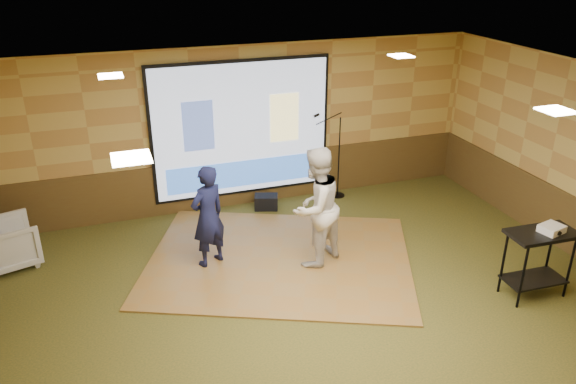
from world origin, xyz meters
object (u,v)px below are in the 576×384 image
object	(u,v)px
projector	(552,229)
projector_screen	(242,131)
av_table	(539,251)
banquet_chair	(8,244)
player_left	(208,216)
player_right	(316,207)
mic_stand	(336,173)
duffel_bag	(266,202)
dance_floor	(279,259)

from	to	relation	value
projector	projector_screen	bearing A→B (deg)	112.99
av_table	banquet_chair	world-z (taller)	av_table
player_left	banquet_chair	size ratio (longest dim) A/B	1.96
av_table	banquet_chair	size ratio (longest dim) A/B	1.22
player_right	mic_stand	xyz separation A→B (m)	(1.31, 2.22, -0.47)
projector	duffel_bag	distance (m)	4.97
mic_stand	duffel_bag	bearing A→B (deg)	-175.91
dance_floor	projector	distance (m)	3.97
projector_screen	banquet_chair	distance (m)	4.26
player_right	av_table	distance (m)	3.19
projector	mic_stand	bearing A→B (deg)	95.43
player_right	projector	distance (m)	3.28
banquet_chair	duffel_bag	size ratio (longest dim) A/B	1.92
dance_floor	projector	size ratio (longest dim) A/B	13.28
projector_screen	duffel_bag	bearing A→B (deg)	-44.06
duffel_bag	banquet_chair	bearing A→B (deg)	-171.59
mic_stand	av_table	bearing A→B (deg)	-71.70
av_table	projector_screen	bearing A→B (deg)	126.03
duffel_bag	av_table	bearing A→B (deg)	-54.93
player_left	projector	size ratio (longest dim) A/B	5.26
banquet_chair	av_table	bearing A→B (deg)	-131.38
dance_floor	player_left	distance (m)	1.36
dance_floor	player_right	bearing A→B (deg)	-28.02
banquet_chair	duffel_bag	world-z (taller)	banquet_chair
dance_floor	player_right	world-z (taller)	player_right
projector_screen	mic_stand	bearing A→B (deg)	-7.27
player_left	projector	xyz separation A→B (m)	(4.26, -2.33, 0.22)
player_right	projector	xyz separation A→B (m)	(2.72, -1.84, 0.09)
projector_screen	duffel_bag	distance (m)	1.42
player_right	duffel_bag	xyz separation A→B (m)	(-0.14, 2.13, -0.83)
av_table	banquet_chair	bearing A→B (deg)	155.14
player_right	av_table	world-z (taller)	player_right
player_left	banquet_chair	world-z (taller)	player_left
projector	duffel_bag	xyz separation A→B (m)	(-2.86, 3.96, -0.92)
mic_stand	duffel_bag	size ratio (longest dim) A/B	4.04
av_table	player_left	bearing A→B (deg)	151.15
projector_screen	dance_floor	bearing A→B (deg)	-90.44
mic_stand	banquet_chair	world-z (taller)	mic_stand
projector_screen	av_table	size ratio (longest dim) A/B	3.31
banquet_chair	mic_stand	bearing A→B (deg)	-99.26
projector	banquet_chair	world-z (taller)	projector
dance_floor	projector_screen	bearing A→B (deg)	89.56
player_left	av_table	size ratio (longest dim) A/B	1.61
player_right	player_left	bearing A→B (deg)	-47.26
player_right	projector_screen	bearing A→B (deg)	-108.63
duffel_bag	mic_stand	bearing A→B (deg)	3.78
projector_screen	mic_stand	distance (m)	2.05
player_left	dance_floor	bearing A→B (deg)	140.77
mic_stand	projector	bearing A→B (deg)	-70.60
player_right	mic_stand	world-z (taller)	player_right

